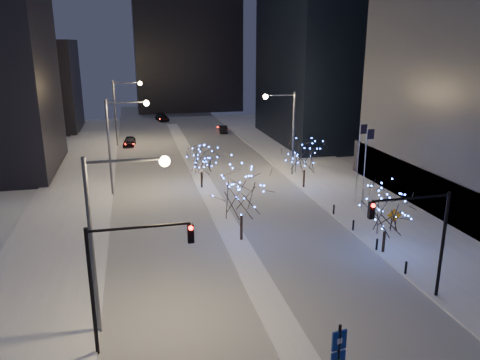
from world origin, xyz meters
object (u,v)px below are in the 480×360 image
object	(u,v)px
street_lamp_east	(286,123)
construction_sign	(394,217)
street_lamp_w_far	(122,104)
traffic_signal_west	(122,267)
car_mid	(223,129)
holiday_tree_plaza_far	(305,155)
holiday_tree_median_near	(241,191)
street_lamp_w_near	(111,221)
traffic_signal_east	(422,229)
wayfinding_sign	(338,356)
holiday_tree_median_far	(201,159)
car_near	(129,141)
street_lamp_w_mid	(119,134)
holiday_tree_plaza_near	(387,211)
car_far	(162,117)

from	to	relation	value
street_lamp_east	construction_sign	world-z (taller)	street_lamp_east
street_lamp_w_far	traffic_signal_west	distance (m)	52.04
street_lamp_east	car_mid	size ratio (longest dim) A/B	2.51
holiday_tree_plaza_far	holiday_tree_median_near	bearing A→B (deg)	-128.81
street_lamp_w_near	construction_sign	world-z (taller)	street_lamp_w_near
holiday_tree_plaza_far	construction_sign	size ratio (longest dim) A/B	2.86
street_lamp_w_far	holiday_tree_plaza_far	size ratio (longest dim) A/B	1.74
street_lamp_w_far	traffic_signal_east	size ratio (longest dim) A/B	1.43
street_lamp_w_near	street_lamp_w_far	distance (m)	50.00
street_lamp_w_near	traffic_signal_west	size ratio (longest dim) A/B	1.43
traffic_signal_west	wayfinding_sign	bearing A→B (deg)	-33.81
holiday_tree_median_far	car_near	bearing A→B (deg)	107.16
wayfinding_sign	street_lamp_w_mid	bearing A→B (deg)	95.28
street_lamp_w_far	holiday_tree_plaza_far	distance (m)	33.63
holiday_tree_median_near	holiday_tree_plaza_near	distance (m)	11.07
street_lamp_w_mid	car_mid	bearing A→B (deg)	62.15
traffic_signal_east	wayfinding_sign	size ratio (longest dim) A/B	1.75
holiday_tree_plaza_far	car_mid	bearing A→B (deg)	93.78
street_lamp_w_mid	car_near	xyz separation A→B (m)	(0.78, 24.87, -5.78)
holiday_tree_median_near	holiday_tree_plaza_far	distance (m)	15.96
street_lamp_w_far	holiday_tree_median_near	xyz separation A→B (m)	(9.44, -39.75, -2.23)
traffic_signal_east	street_lamp_w_mid	bearing A→B (deg)	124.51
street_lamp_w_mid	holiday_tree_median_near	world-z (taller)	street_lamp_w_mid
street_lamp_w_mid	holiday_tree_plaza_near	distance (m)	27.65
street_lamp_east	holiday_tree_median_far	xyz separation A→B (m)	(-10.58, -2.92, -3.12)
car_near	car_far	xyz separation A→B (m)	(6.66, 23.42, 0.01)
holiday_tree_plaza_near	street_lamp_w_near	bearing A→B (deg)	-164.01
holiday_tree_median_far	holiday_tree_plaza_far	xyz separation A→B (m)	(11.00, -2.39, 0.49)
traffic_signal_west	car_mid	xyz separation A→B (m)	(16.64, 59.45, -4.10)
car_far	holiday_tree_median_near	bearing A→B (deg)	-98.04
traffic_signal_east	wayfinding_sign	bearing A→B (deg)	-140.30
car_near	car_far	bearing A→B (deg)	81.18
street_lamp_w_near	street_lamp_east	size ratio (longest dim) A/B	1.00
wayfinding_sign	construction_sign	size ratio (longest dim) A/B	1.99
wayfinding_sign	construction_sign	distance (m)	21.46
car_near	wayfinding_sign	size ratio (longest dim) A/B	1.05
street_lamp_w_far	holiday_tree_plaza_near	size ratio (longest dim) A/B	1.88
street_lamp_east	traffic_signal_west	world-z (taller)	street_lamp_east
street_lamp_w_mid	holiday_tree_median_far	size ratio (longest dim) A/B	2.03
street_lamp_w_near	wayfinding_sign	distance (m)	13.03
street_lamp_w_near	holiday_tree_plaza_near	size ratio (longest dim) A/B	1.88
car_near	traffic_signal_east	bearing A→B (deg)	-64.38
street_lamp_east	wayfinding_sign	xyz separation A→B (m)	(-9.57, -36.00, -4.00)
street_lamp_w_mid	holiday_tree_median_far	bearing A→B (deg)	0.55
traffic_signal_east	holiday_tree_plaza_near	xyz separation A→B (m)	(1.56, 6.57, -1.31)
street_lamp_w_mid	street_lamp_w_far	size ratio (longest dim) A/B	1.00
traffic_signal_east	holiday_tree_median_far	world-z (taller)	traffic_signal_east
holiday_tree_median_far	holiday_tree_plaza_near	world-z (taller)	holiday_tree_plaza_near
traffic_signal_east	holiday_tree_plaza_near	distance (m)	6.88
construction_sign	holiday_tree_median_near	bearing A→B (deg)	-175.66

